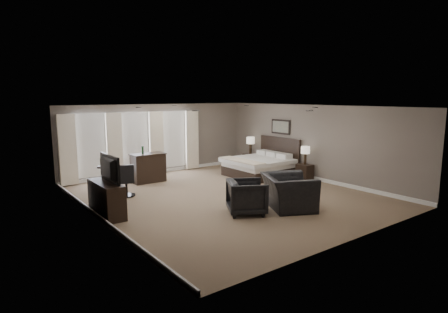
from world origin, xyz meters
TOP-DOWN VIEW (x-y plane):
  - room at (0.00, 0.00)m, footprint 7.60×8.60m
  - window_bay at (-1.00, 4.11)m, footprint 5.25×0.20m
  - bed at (2.58, 1.52)m, footprint 2.13×2.03m
  - nightstand_near at (3.47, 0.07)m, footprint 0.41×0.50m
  - nightstand_far at (3.47, 2.97)m, footprint 0.42×0.51m
  - lamp_near at (3.47, 0.07)m, footprint 0.31×0.31m
  - lamp_far at (3.47, 2.97)m, footprint 0.34×0.34m
  - wall_art at (3.70, 1.52)m, footprint 0.04×0.96m
  - dresser at (-3.45, 0.30)m, footprint 0.46×1.43m
  - tv at (-3.45, 0.30)m, footprint 0.67×1.16m
  - armchair_near at (0.54, -1.94)m, footprint 1.40×1.61m
  - armchair_far at (-0.60, -1.62)m, footprint 1.18×1.20m
  - bar_counter at (-1.05, 3.03)m, footprint 1.13×0.59m
  - bar_stool_left at (-2.58, 3.11)m, footprint 0.41×0.41m
  - bar_stool_right at (-0.91, 3.68)m, footprint 0.39×0.39m
  - desk_chair at (-2.37, 1.73)m, footprint 0.62×0.62m

SIDE VIEW (x-z plane):
  - nightstand_near at x=3.47m, z-range 0.00..0.55m
  - nightstand_far at x=3.47m, z-range 0.00..0.56m
  - bar_stool_left at x=-2.58m, z-range 0.00..0.71m
  - bar_stool_right at x=-0.91m, z-range 0.00..0.79m
  - dresser at x=-3.45m, z-range 0.00..0.83m
  - armchair_far at x=-0.60m, z-range 0.00..0.93m
  - desk_chair at x=-2.37m, z-range 0.00..0.97m
  - bar_counter at x=-1.05m, z-range 0.00..0.99m
  - armchair_near at x=0.54m, z-range 0.00..1.18m
  - bed at x=2.58m, z-range 0.00..1.35m
  - lamp_near at x=3.47m, z-range 0.55..1.18m
  - lamp_far at x=3.47m, z-range 0.56..1.25m
  - tv at x=-3.45m, z-range 0.83..0.98m
  - window_bay at x=-1.00m, z-range 0.05..2.35m
  - room at x=0.00m, z-range -0.02..2.62m
  - wall_art at x=3.70m, z-range 1.47..2.03m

